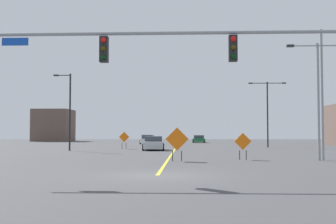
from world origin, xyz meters
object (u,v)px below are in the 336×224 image
(traffic_signal_assembly, at_px, (224,56))
(construction_sign_median_far, at_px, (177,140))
(construction_sign_left_shoulder, at_px, (243,143))
(car_green_far, at_px, (199,139))
(street_lamp_near_left, at_px, (318,89))
(street_lamp_far_right, at_px, (267,108))
(street_lamp_near_right, at_px, (69,108))
(car_silver_distant, at_px, (154,144))
(car_white_mid, at_px, (148,140))
(construction_sign_right_shoulder, at_px, (124,138))
(street_lamp_mid_left, at_px, (322,83))

(traffic_signal_assembly, relative_size, construction_sign_median_far, 7.79)
(construction_sign_left_shoulder, bearing_deg, car_green_far, 91.79)
(street_lamp_near_left, xyz_separation_m, car_green_far, (-5.94, 46.85, -3.75))
(street_lamp_near_left, distance_m, street_lamp_far_right, 23.61)
(street_lamp_near_right, height_order, construction_sign_median_far, street_lamp_near_right)
(car_green_far, bearing_deg, car_silver_distant, -99.62)
(street_lamp_far_right, bearing_deg, construction_sign_left_shoulder, -104.42)
(construction_sign_median_far, bearing_deg, traffic_signal_assembly, -76.65)
(street_lamp_near_right, height_order, car_white_mid, street_lamp_near_right)
(construction_sign_left_shoulder, bearing_deg, car_silver_distant, 114.89)
(street_lamp_far_right, height_order, car_silver_distant, street_lamp_far_right)
(street_lamp_near_right, bearing_deg, construction_sign_left_shoulder, -40.83)
(car_silver_distant, bearing_deg, construction_sign_left_shoulder, -65.11)
(traffic_signal_assembly, xyz_separation_m, street_lamp_far_right, (7.91, 32.93, -0.16))
(construction_sign_left_shoulder, distance_m, car_white_mid, 38.72)
(car_green_far, bearing_deg, construction_sign_right_shoulder, -106.77)
(street_lamp_mid_left, xyz_separation_m, construction_sign_right_shoulder, (-15.00, 17.58, -3.67))
(street_lamp_mid_left, bearing_deg, street_lamp_far_right, 87.72)
(street_lamp_far_right, bearing_deg, street_lamp_near_right, -153.77)
(street_lamp_far_right, relative_size, car_green_far, 1.74)
(street_lamp_near_left, xyz_separation_m, car_white_mid, (-13.86, 38.38, -3.69))
(street_lamp_mid_left, distance_m, car_white_mid, 40.56)
(car_silver_distant, bearing_deg, street_lamp_far_right, 32.93)
(street_lamp_mid_left, relative_size, street_lamp_far_right, 1.08)
(street_lamp_near_right, height_order, construction_sign_left_shoulder, street_lamp_near_right)
(car_silver_distant, bearing_deg, construction_sign_median_far, -80.67)
(construction_sign_right_shoulder, xyz_separation_m, car_white_mid, (0.70, 20.15, -0.48))
(street_lamp_near_right, xyz_separation_m, construction_sign_left_shoulder, (14.64, -12.65, -2.97))
(traffic_signal_assembly, height_order, car_green_far, traffic_signal_assembly)
(street_lamp_near_right, relative_size, car_white_mid, 1.65)
(traffic_signal_assembly, distance_m, car_white_mid, 48.47)
(construction_sign_median_far, relative_size, construction_sign_left_shoulder, 1.19)
(traffic_signal_assembly, distance_m, street_lamp_near_right, 26.08)
(street_lamp_mid_left, relative_size, car_silver_distant, 1.77)
(construction_sign_median_far, relative_size, car_green_far, 0.46)
(street_lamp_near_right, xyz_separation_m, car_silver_distant, (7.88, 1.93, -3.40))
(construction_sign_median_far, distance_m, construction_sign_right_shoulder, 19.81)
(street_lamp_near_left, bearing_deg, car_green_far, 97.23)
(construction_sign_left_shoulder, bearing_deg, construction_sign_right_shoulder, 120.03)
(car_green_far, distance_m, car_white_mid, 11.60)
(street_lamp_near_left, height_order, construction_sign_median_far, street_lamp_near_left)
(street_lamp_near_left, bearing_deg, car_white_mid, 109.86)
(traffic_signal_assembly, relative_size, street_lamp_near_left, 2.19)
(construction_sign_median_far, height_order, construction_sign_right_shoulder, construction_sign_median_far)
(car_silver_distant, bearing_deg, car_green_far, 80.38)
(construction_sign_median_far, bearing_deg, car_silver_distant, 99.33)
(street_lamp_near_left, bearing_deg, construction_sign_left_shoulder, 169.73)
(street_lamp_far_right, xyz_separation_m, construction_sign_median_far, (-9.97, -24.24, -3.35))
(construction_sign_right_shoulder, xyz_separation_m, car_green_far, (8.63, 28.62, -0.54))
(street_lamp_near_left, height_order, street_lamp_mid_left, street_lamp_mid_left)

